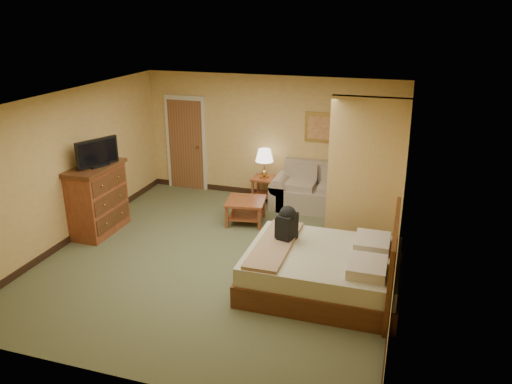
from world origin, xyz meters
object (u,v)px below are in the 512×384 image
at_px(dresser, 98,199).
at_px(bed, 327,269).
at_px(loveseat, 317,195).
at_px(coffee_table, 246,206).

bearing_deg(dresser, bed, -10.19).
height_order(loveseat, bed, bed).
relative_size(coffee_table, bed, 0.37).
bearing_deg(loveseat, dresser, -147.48).
distance_m(dresser, bed, 4.37).
relative_size(dresser, bed, 0.58).
relative_size(loveseat, dresser, 1.45).
xyz_separation_m(coffee_table, dresser, (-2.41, -1.19, 0.31)).
bearing_deg(loveseat, coffee_table, -136.90).
height_order(loveseat, coffee_table, loveseat).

